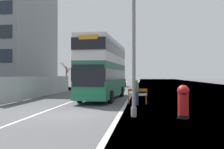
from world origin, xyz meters
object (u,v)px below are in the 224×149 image
(red_pillar_postbox, at_px, (183,100))
(car_receding_far, at_px, (109,81))
(pedestrian_at_kerb, at_px, (136,92))
(car_oncoming_near, at_px, (97,82))
(car_receding_mid, at_px, (120,81))
(lamppost_foreground, at_px, (134,31))
(double_decker_bus, at_px, (104,69))
(roadworks_barrier, at_px, (137,95))

(red_pillar_postbox, relative_size, car_receding_far, 0.37)
(car_receding_far, distance_m, pedestrian_at_kerb, 37.37)
(car_oncoming_near, xyz_separation_m, car_receding_mid, (3.05, 7.58, -0.04))
(pedestrian_at_kerb, bearing_deg, car_receding_far, 100.52)
(lamppost_foreground, height_order, car_receding_far, lamppost_foreground)
(double_decker_bus, bearing_deg, car_oncoming_near, 101.97)
(double_decker_bus, relative_size, red_pillar_postbox, 6.67)
(red_pillar_postbox, height_order, car_receding_mid, car_receding_mid)
(car_oncoming_near, xyz_separation_m, pedestrian_at_kerb, (6.80, -22.12, -0.12))
(double_decker_bus, xyz_separation_m, car_receding_mid, (-0.75, 25.47, -1.72))
(car_receding_mid, bearing_deg, double_decker_bus, -88.32)
(lamppost_foreground, distance_m, car_oncoming_near, 28.44)
(car_oncoming_near, distance_m, car_receding_mid, 8.17)
(car_oncoming_near, bearing_deg, roadworks_barrier, -72.20)
(car_receding_far, bearing_deg, double_decker_bus, -83.30)
(double_decker_bus, xyz_separation_m, red_pillar_postbox, (5.44, -9.73, -1.82))
(car_oncoming_near, bearing_deg, pedestrian_at_kerb, -72.92)
(car_receding_mid, bearing_deg, lamppost_foreground, -83.90)
(roadworks_barrier, distance_m, car_receding_mid, 29.15)
(pedestrian_at_kerb, bearing_deg, red_pillar_postbox, -66.12)
(roadworks_barrier, distance_m, car_oncoming_near, 22.40)
(double_decker_bus, height_order, lamppost_foreground, lamppost_foreground)
(double_decker_bus, distance_m, car_receding_far, 32.78)
(roadworks_barrier, relative_size, pedestrian_at_kerb, 0.79)
(lamppost_foreground, distance_m, car_receding_far, 42.72)
(car_oncoming_near, height_order, car_receding_far, car_oncoming_near)
(double_decker_bus, xyz_separation_m, pedestrian_at_kerb, (3.00, -4.23, -1.80))
(car_receding_far, bearing_deg, red_pillar_postbox, -77.64)
(red_pillar_postbox, xyz_separation_m, pedestrian_at_kerb, (-2.43, 5.50, 0.02))
(double_decker_bus, xyz_separation_m, roadworks_barrier, (3.06, -3.44, -2.04))
(pedestrian_at_kerb, bearing_deg, double_decker_bus, 125.39)
(red_pillar_postbox, height_order, pedestrian_at_kerb, pedestrian_at_kerb)
(lamppost_foreground, height_order, car_oncoming_near, lamppost_foreground)
(lamppost_foreground, height_order, car_receding_mid, lamppost_foreground)
(car_oncoming_near, distance_m, pedestrian_at_kerb, 23.14)
(car_receding_mid, height_order, pedestrian_at_kerb, car_receding_mid)
(car_receding_far, bearing_deg, car_receding_mid, -66.41)
(roadworks_barrier, bearing_deg, car_receding_mid, 97.49)
(lamppost_foreground, xyz_separation_m, pedestrian_at_kerb, (0.01, 5.29, -3.51))
(car_receding_mid, bearing_deg, car_receding_far, 113.59)
(lamppost_foreground, height_order, red_pillar_postbox, lamppost_foreground)
(lamppost_foreground, xyz_separation_m, car_receding_far, (-6.81, 42.04, -3.43))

